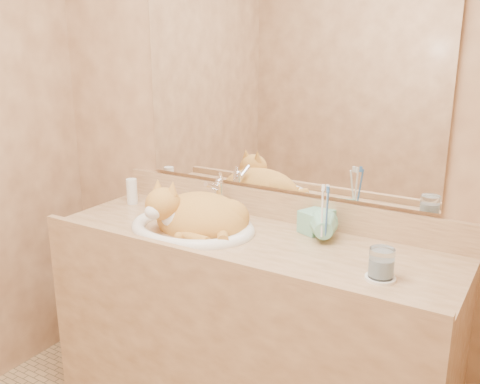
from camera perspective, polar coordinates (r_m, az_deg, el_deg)
The scene contains 12 objects.
wall_back at distance 2.19m, azimuth 4.44°, elevation 7.10°, with size 2.40×0.02×2.50m, color #8C5F3F.
vanity_counter at distance 2.25m, azimuth 0.68°, elevation -15.17°, with size 1.60×0.55×0.85m, color #8F6440, non-canonical shape.
mirror at distance 2.16m, azimuth 4.37°, elevation 10.73°, with size 1.30×0.02×0.80m, color white.
sink_basin at distance 2.14m, azimuth -5.14°, elevation -1.93°, with size 0.52×0.43×0.16m, color white, non-canonical shape.
faucet at distance 2.29m, azimuth -2.22°, elevation -0.40°, with size 0.05×0.13×0.18m, color white, non-canonical shape.
cat at distance 2.15m, azimuth -4.70°, elevation -2.37°, with size 0.40×0.32×0.22m, color #B8752A, non-canonical shape.
soap_dispenser at distance 2.07m, azimuth 6.94°, elevation -2.00°, with size 0.09×0.09×0.20m, color #75BB9D.
toothbrush_cup at distance 1.99m, azimuth 8.92°, elevation -4.31°, with size 0.11×0.11×0.11m, color #75BB9D.
toothbrushes at distance 1.96m, azimuth 9.03°, elevation -1.94°, with size 0.04×0.04×0.24m, color white, non-canonical shape.
saucer at distance 1.78m, azimuth 14.74°, elevation -8.86°, with size 0.10×0.10×0.01m, color white.
water_glass at distance 1.76m, azimuth 14.86°, elevation -7.31°, with size 0.08×0.08×0.09m, color silver.
lotion_bottle at distance 2.52m, azimuth -11.45°, elevation 0.07°, with size 0.05×0.05×0.12m, color white.
Camera 1 is at (0.97, -0.93, 1.60)m, focal length 40.00 mm.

